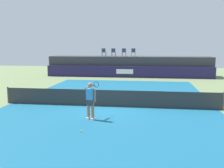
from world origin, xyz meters
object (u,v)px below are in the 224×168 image
object	(u,v)px
net_post_far	(224,101)
net_post_near	(8,95)
tennis_ball	(81,131)
spectator_chair_left	(114,52)
spectator_chair_right	(133,52)
spectator_chair_far_left	(104,52)
spectator_chair_center	(124,52)
tennis_player	(91,100)

from	to	relation	value
net_post_far	net_post_near	bearing A→B (deg)	180.00
net_post_near	tennis_ball	bearing A→B (deg)	-38.74
spectator_chair_left	tennis_ball	xyz separation A→B (m)	(1.29, -19.63, -2.66)
spectator_chair_left	net_post_far	distance (m)	17.19
tennis_ball	spectator_chair_left	bearing A→B (deg)	93.77
spectator_chair_left	spectator_chair_right	distance (m)	2.23
spectator_chair_far_left	net_post_far	world-z (taller)	spectator_chair_far_left
tennis_ball	net_post_near	bearing A→B (deg)	141.26
spectator_chair_center	spectator_chair_right	xyz separation A→B (m)	(1.04, 0.19, 0.00)
spectator_chair_center	net_post_far	bearing A→B (deg)	-65.71
spectator_chair_far_left	tennis_ball	xyz separation A→B (m)	(2.41, -19.70, -2.66)
spectator_chair_far_left	tennis_ball	distance (m)	20.02
tennis_player	tennis_ball	world-z (taller)	tennis_player
net_post_far	spectator_chair_far_left	bearing A→B (deg)	121.07
tennis_player	net_post_near	bearing A→B (deg)	154.20
tennis_player	tennis_ball	size ratio (longest dim) A/B	26.03
spectator_chair_center	net_post_far	distance (m)	16.72
net_post_near	tennis_player	distance (m)	6.35
spectator_chair_left	spectator_chair_right	bearing A→B (deg)	6.16
tennis_ball	spectator_chair_right	bearing A→B (deg)	87.33
spectator_chair_left	net_post_near	distance (m)	15.84
spectator_chair_left	net_post_near	world-z (taller)	spectator_chair_left
spectator_chair_far_left	net_post_far	size ratio (longest dim) A/B	0.89
spectator_chair_far_left	net_post_near	distance (m)	15.64
spectator_chair_far_left	net_post_far	distance (m)	17.80
spectator_chair_left	spectator_chair_right	world-z (taller)	same
spectator_chair_center	tennis_ball	world-z (taller)	spectator_chair_center
net_post_far	tennis_player	xyz separation A→B (m)	(-6.70, -2.76, 0.46)
spectator_chair_center	net_post_far	xyz separation A→B (m)	(6.82, -15.11, -2.19)
net_post_far	tennis_player	distance (m)	7.26
net_post_near	net_post_far	bearing A→B (deg)	0.00
spectator_chair_left	tennis_ball	size ratio (longest dim) A/B	13.06
spectator_chair_far_left	spectator_chair_center	size ratio (longest dim) A/B	1.00
spectator_chair_far_left	tennis_player	size ratio (longest dim) A/B	0.50
spectator_chair_left	spectator_chair_right	xyz separation A→B (m)	(2.22, 0.24, 0.00)
tennis_player	spectator_chair_center	bearing A→B (deg)	90.38
spectator_chair_center	tennis_player	distance (m)	17.95
spectator_chair_center	spectator_chair_right	bearing A→B (deg)	10.36
spectator_chair_center	net_post_near	size ratio (longest dim) A/B	0.89
spectator_chair_left	net_post_far	size ratio (longest dim) A/B	0.89
spectator_chair_far_left	spectator_chair_left	world-z (taller)	same
spectator_chair_center	net_post_near	world-z (taller)	spectator_chair_center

